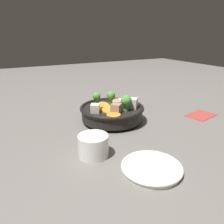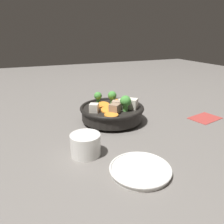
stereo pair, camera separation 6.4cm
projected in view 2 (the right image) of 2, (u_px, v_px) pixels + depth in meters
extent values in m
plane|color=slate|center=(112.00, 121.00, 0.77)|extent=(3.00, 3.00, 0.00)
cylinder|color=black|center=(112.00, 120.00, 0.77)|extent=(0.12, 0.12, 0.01)
cylinder|color=black|center=(112.00, 113.00, 0.76)|extent=(0.21, 0.21, 0.04)
torus|color=black|center=(112.00, 108.00, 0.76)|extent=(0.22, 0.22, 0.01)
cylinder|color=brown|center=(112.00, 111.00, 0.76)|extent=(0.20, 0.20, 0.02)
cylinder|color=orange|center=(104.00, 105.00, 0.78)|extent=(0.04, 0.04, 0.01)
cylinder|color=orange|center=(113.00, 106.00, 0.76)|extent=(0.05, 0.05, 0.01)
cylinder|color=orange|center=(111.00, 115.00, 0.68)|extent=(0.05, 0.05, 0.01)
cylinder|color=orange|center=(119.00, 101.00, 0.82)|extent=(0.06, 0.06, 0.01)
cylinder|color=orange|center=(98.00, 106.00, 0.76)|extent=(0.05, 0.05, 0.01)
cylinder|color=orange|center=(108.00, 110.00, 0.72)|extent=(0.05, 0.05, 0.01)
cylinder|color=#59B84C|center=(112.00, 101.00, 0.80)|extent=(0.01, 0.01, 0.02)
sphere|color=#47933D|center=(112.00, 95.00, 0.79)|extent=(0.03, 0.03, 0.03)
cylinder|color=#59B84C|center=(98.00, 101.00, 0.80)|extent=(0.01, 0.01, 0.02)
sphere|color=#47933D|center=(98.00, 96.00, 0.80)|extent=(0.03, 0.03, 0.03)
cylinder|color=#59B84C|center=(125.00, 108.00, 0.72)|extent=(0.02, 0.02, 0.02)
sphere|color=#47933D|center=(126.00, 101.00, 0.71)|extent=(0.04, 0.04, 0.04)
cube|color=tan|center=(116.00, 105.00, 0.74)|extent=(0.04, 0.04, 0.03)
cube|color=silver|center=(123.00, 103.00, 0.75)|extent=(0.03, 0.03, 0.03)
cube|color=silver|center=(132.00, 104.00, 0.74)|extent=(0.05, 0.05, 0.03)
cube|color=#9E7F66|center=(115.00, 109.00, 0.70)|extent=(0.04, 0.04, 0.03)
cube|color=silver|center=(94.00, 108.00, 0.71)|extent=(0.04, 0.04, 0.03)
ellipsoid|color=#EA9E84|center=(125.00, 103.00, 0.78)|extent=(0.05, 0.05, 0.02)
cylinder|color=white|center=(140.00, 170.00, 0.49)|extent=(0.13, 0.13, 0.01)
torus|color=white|center=(140.00, 168.00, 0.49)|extent=(0.14, 0.14, 0.01)
cylinder|color=white|center=(86.00, 145.00, 0.55)|extent=(0.08, 0.08, 0.06)
cylinder|color=brown|center=(85.00, 139.00, 0.55)|extent=(0.07, 0.07, 0.00)
cube|color=#A33833|center=(205.00, 118.00, 0.80)|extent=(0.12, 0.10, 0.00)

